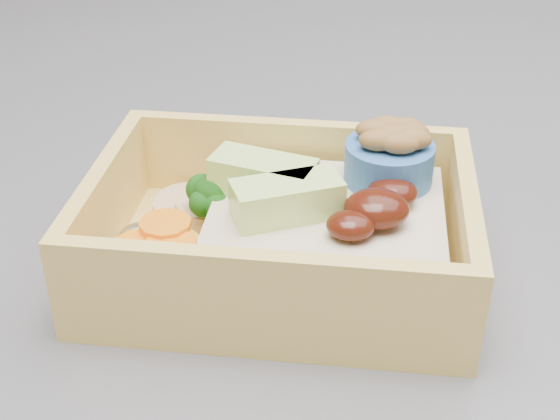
{
  "coord_description": "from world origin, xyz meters",
  "views": [
    {
      "loc": [
        0.03,
        -0.52,
        1.15
      ],
      "look_at": [
        0.02,
        -0.21,
        0.96
      ],
      "focal_mm": 50.0,
      "sensor_mm": 36.0,
      "label": 1
    }
  ],
  "objects": [
    {
      "name": "bento_box",
      "position": [
        0.02,
        -0.2,
        0.94
      ],
      "size": [
        0.19,
        0.14,
        0.07
      ],
      "rotation": [
        0.0,
        0.0,
        -0.07
      ],
      "color": "#EBC561",
      "rests_on": "island"
    }
  ]
}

